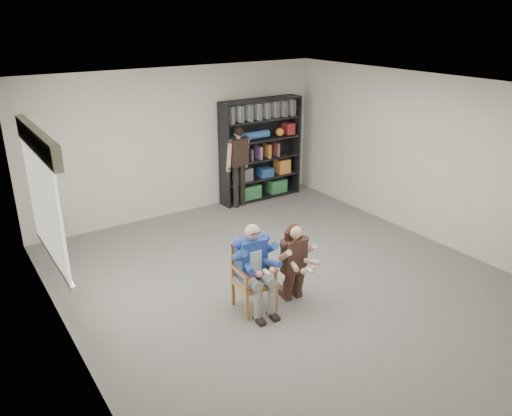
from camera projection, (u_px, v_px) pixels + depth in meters
room_shell at (293, 195)px, 6.77m from camera, size 6.00×7.00×2.80m
floor at (290, 285)px, 7.28m from camera, size 6.00×7.00×0.01m
window_left at (45, 199)px, 5.94m from camera, size 0.16×2.00×1.75m
armchair at (254, 277)px, 6.54m from camera, size 0.59×0.57×0.93m
seated_man at (254, 268)px, 6.49m from camera, size 0.58×0.77×1.22m
kneeling_woman at (295, 263)px, 6.72m from camera, size 0.53×0.79×1.11m
bookshelf at (261, 150)px, 10.31m from camera, size 1.80×0.38×2.10m
standing_man at (239, 167)px, 9.94m from camera, size 0.55×0.36×1.66m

